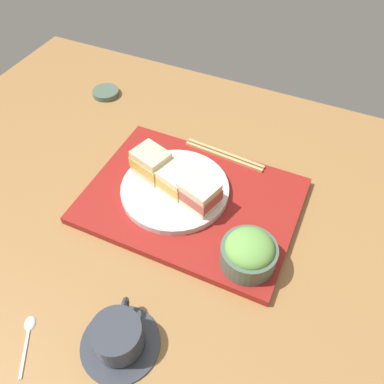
% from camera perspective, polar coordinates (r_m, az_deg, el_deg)
% --- Properties ---
extents(ground_plane, '(1.40, 1.00, 0.03)m').
position_cam_1_polar(ground_plane, '(0.86, -2.64, -2.59)').
color(ground_plane, olive).
extents(serving_tray, '(0.45, 0.32, 0.02)m').
position_cam_1_polar(serving_tray, '(0.85, -0.10, -1.23)').
color(serving_tray, maroon).
rests_on(serving_tray, ground_plane).
extents(sandwich_plate, '(0.23, 0.23, 0.02)m').
position_cam_1_polar(sandwich_plate, '(0.85, -2.50, 0.41)').
color(sandwich_plate, silver).
rests_on(sandwich_plate, serving_tray).
extents(sandwich_near, '(0.09, 0.08, 0.06)m').
position_cam_1_polar(sandwich_near, '(0.79, 1.02, -0.22)').
color(sandwich_near, beige).
rests_on(sandwich_near, sandwich_plate).
extents(sandwich_middle, '(0.09, 0.08, 0.05)m').
position_cam_1_polar(sandwich_middle, '(0.82, -2.57, 1.87)').
color(sandwich_middle, beige).
rests_on(sandwich_middle, sandwich_plate).
extents(sandwich_far, '(0.09, 0.08, 0.06)m').
position_cam_1_polar(sandwich_far, '(0.85, -5.94, 4.27)').
color(sandwich_far, beige).
rests_on(sandwich_far, sandwich_plate).
extents(salad_bowl, '(0.11, 0.11, 0.07)m').
position_cam_1_polar(salad_bowl, '(0.73, 8.29, -8.66)').
color(salad_bowl, '#4C6051').
rests_on(salad_bowl, serving_tray).
extents(chopsticks_pair, '(0.20, 0.03, 0.01)m').
position_cam_1_polar(chopsticks_pair, '(0.93, 4.72, 5.40)').
color(chopsticks_pair, tan).
rests_on(chopsticks_pair, serving_tray).
extents(coffee_cup, '(0.13, 0.13, 0.06)m').
position_cam_1_polar(coffee_cup, '(0.69, -10.68, -20.09)').
color(coffee_cup, '#333842').
rests_on(coffee_cup, ground_plane).
extents(small_sauce_dish, '(0.07, 0.07, 0.01)m').
position_cam_1_polar(small_sauce_dish, '(1.17, -12.46, 13.97)').
color(small_sauce_dish, '#4C6051').
rests_on(small_sauce_dish, ground_plane).
extents(teaspoon, '(0.06, 0.10, 0.01)m').
position_cam_1_polar(teaspoon, '(0.76, -22.81, -18.25)').
color(teaspoon, silver).
rests_on(teaspoon, ground_plane).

